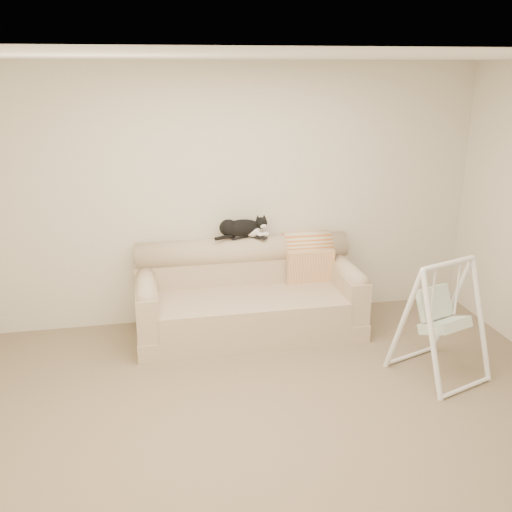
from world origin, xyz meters
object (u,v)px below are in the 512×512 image
Objects in this scene: remote_a at (239,237)px; remote_b at (259,237)px; sofa at (248,297)px; baby_swing at (441,319)px; tuxedo_cat at (242,228)px.

remote_b is at bearing -11.01° from remote_a.
remote_a is 0.20m from remote_b.
remote_b reaches higher than sofa.
baby_swing is (1.45, -1.18, 0.17)m from sofa.
tuxedo_cat is at bearing 165.10° from remote_b.
remote_a is at bearing -165.62° from tuxedo_cat.
remote_a is 2.09m from baby_swing.
baby_swing is (1.29, -1.38, -0.39)m from remote_b.
sofa is 0.61m from remote_b.
baby_swing is at bearing -39.08° from sofa.
sofa is 2.11× the size of baby_swing.
remote_a is at bearing 136.47° from baby_swing.
baby_swing reaches higher than sofa.
remote_b is at bearing 133.27° from baby_swing.
tuxedo_cat is at bearing 14.38° from remote_a.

